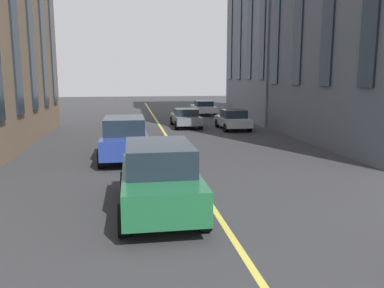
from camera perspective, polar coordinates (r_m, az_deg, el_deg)
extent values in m
cube|color=#D8C64C|center=(16.37, -1.12, -2.92)|extent=(80.00, 0.16, 0.01)
cube|color=#B7BABF|center=(27.30, 6.03, 3.36)|extent=(3.90, 1.75, 0.55)
cube|color=#19232D|center=(27.06, 6.16, 4.47)|extent=(1.64, 1.54, 0.55)
cylinder|color=black|center=(28.37, 3.70, 3.07)|extent=(0.60, 0.21, 0.60)
cylinder|color=black|center=(28.79, 6.97, 3.12)|extent=(0.60, 0.21, 0.60)
cylinder|color=black|center=(25.88, 4.97, 2.41)|extent=(0.60, 0.21, 0.60)
cylinder|color=black|center=(26.34, 8.52, 2.47)|extent=(0.60, 0.21, 0.60)
cube|color=slate|center=(28.50, -0.95, 3.72)|extent=(4.40, 1.80, 0.55)
cube|color=#19232D|center=(28.23, -0.89, 4.73)|extent=(1.85, 1.58, 0.50)
cylinder|color=black|center=(29.85, -3.00, 3.45)|extent=(0.64, 0.22, 0.64)
cylinder|color=black|center=(30.08, 0.28, 3.51)|extent=(0.64, 0.22, 0.64)
cylinder|color=black|center=(26.98, -2.33, 2.78)|extent=(0.64, 0.22, 0.64)
cylinder|color=black|center=(27.24, 1.29, 2.85)|extent=(0.64, 0.22, 0.64)
cube|color=navy|center=(17.35, -9.87, 0.27)|extent=(4.70, 1.95, 0.80)
cube|color=#19232D|center=(17.24, -9.94, 2.73)|extent=(2.59, 1.72, 0.70)
cylinder|color=black|center=(15.91, -6.50, -1.97)|extent=(0.76, 0.27, 0.76)
cylinder|color=black|center=(15.94, -13.25, -2.15)|extent=(0.76, 0.27, 0.76)
cylinder|color=black|center=(18.95, -6.96, -0.08)|extent=(0.76, 0.27, 0.76)
cylinder|color=black|center=(18.98, -12.61, -0.23)|extent=(0.76, 0.27, 0.76)
cube|color=silver|center=(38.00, 1.67, 5.23)|extent=(4.40, 1.80, 0.55)
cube|color=#19232D|center=(37.75, 1.74, 6.00)|extent=(1.85, 1.58, 0.50)
cylinder|color=black|center=(39.30, 0.03, 4.98)|extent=(0.64, 0.22, 0.64)
cylinder|color=black|center=(39.61, 2.51, 5.01)|extent=(0.64, 0.22, 0.64)
cylinder|color=black|center=(36.44, 0.76, 4.61)|extent=(0.64, 0.22, 0.64)
cylinder|color=black|center=(36.78, 3.42, 4.64)|extent=(0.64, 0.22, 0.64)
cube|color=#1E6038|center=(10.51, -4.84, -5.83)|extent=(4.70, 1.95, 0.80)
cube|color=#19232D|center=(10.33, -4.90, -1.81)|extent=(2.59, 1.72, 0.70)
cylinder|color=black|center=(9.28, 1.82, -10.52)|extent=(0.76, 0.27, 0.76)
cylinder|color=black|center=(9.13, -10.01, -11.02)|extent=(0.76, 0.27, 0.76)
cylinder|color=black|center=(12.20, -0.97, -5.53)|extent=(0.76, 0.27, 0.76)
cylinder|color=black|center=(12.08, -9.83, -5.82)|extent=(0.76, 0.27, 0.76)
cube|color=#19232D|center=(20.77, -24.87, 17.75)|extent=(1.10, 0.10, 9.93)
cube|color=#19232D|center=(23.73, -22.82, 16.77)|extent=(1.10, 0.10, 9.93)
cube|color=#19232D|center=(26.72, -21.23, 16.00)|extent=(1.10, 0.10, 9.93)
cube|color=#19232D|center=(29.73, -19.98, 15.37)|extent=(1.10, 0.10, 9.93)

